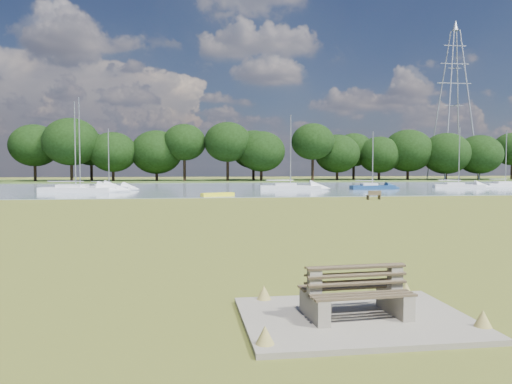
{
  "coord_description": "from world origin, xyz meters",
  "views": [
    {
      "loc": [
        -3.14,
        -22.81,
        2.9
      ],
      "look_at": [
        -0.14,
        -2.0,
        1.8
      ],
      "focal_mm": 35.0,
      "sensor_mm": 36.0,
      "label": 1
    }
  ],
  "objects": [
    {
      "name": "sailboat_9",
      "position": [
        39.55,
        38.71,
        0.5
      ],
      "size": [
        5.9,
        1.84,
        7.62
      ],
      "rotation": [
        0.0,
        0.0,
        0.03
      ],
      "color": "silver",
      "rests_on": "river"
    },
    {
      "name": "riverbank_bench",
      "position": [
        12.96,
        17.97,
        0.4
      ],
      "size": [
        1.32,
        0.59,
        0.79
      ],
      "rotation": [
        0.0,
        0.0,
        0.17
      ],
      "color": "brown",
      "rests_on": "ground"
    },
    {
      "name": "bench_pair",
      "position": [
        0.0,
        -14.0,
        0.52
      ],
      "size": [
        1.98,
        1.25,
        1.03
      ],
      "rotation": [
        0.0,
        0.0,
        0.06
      ],
      "color": "gray",
      "rests_on": "concrete_pad"
    },
    {
      "name": "sailboat_2",
      "position": [
        -14.78,
        32.87,
        0.56
      ],
      "size": [
        7.7,
        3.1,
        9.69
      ],
      "rotation": [
        0.0,
        0.0,
        -0.14
      ],
      "color": "silver",
      "rests_on": "river"
    },
    {
      "name": "sailboat_6",
      "position": [
        -14.43,
        33.39,
        0.54
      ],
      "size": [
        8.13,
        2.58,
        10.26
      ],
      "rotation": [
        0.0,
        0.0,
        -0.04
      ],
      "color": "silver",
      "rests_on": "river"
    },
    {
      "name": "sailboat_8",
      "position": [
        31.71,
        36.85,
        0.47
      ],
      "size": [
        6.43,
        3.21,
        7.82
      ],
      "rotation": [
        0.0,
        0.0,
        -0.25
      ],
      "color": "silver",
      "rests_on": "river"
    },
    {
      "name": "tree_line",
      "position": [
        -2.26,
        68.0,
        6.26
      ],
      "size": [
        137.76,
        8.69,
        10.52
      ],
      "color": "black",
      "rests_on": "far_bank"
    },
    {
      "name": "sailboat_3",
      "position": [
        9.27,
        35.21,
        0.52
      ],
      "size": [
        7.33,
        2.96,
        8.87
      ],
      "rotation": [
        0.0,
        0.0,
        -0.14
      ],
      "color": "silver",
      "rests_on": "river"
    },
    {
      "name": "concrete_pad",
      "position": [
        0.0,
        -14.0,
        0.05
      ],
      "size": [
        4.2,
        3.2,
        0.1
      ],
      "primitive_type": "cube",
      "color": "gray",
      "rests_on": "ground"
    },
    {
      "name": "river",
      "position": [
        0.0,
        42.0,
        0.0
      ],
      "size": [
        220.0,
        40.0,
        0.1
      ],
      "primitive_type": "cube",
      "color": "gray",
      "rests_on": "ground"
    },
    {
      "name": "sailboat_7",
      "position": [
        -12.02,
        37.86,
        0.46
      ],
      "size": [
        6.1,
        3.84,
        7.23
      ],
      "rotation": [
        0.0,
        0.0,
        -0.4
      ],
      "color": "silver",
      "rests_on": "river"
    },
    {
      "name": "kayak",
      "position": [
        -0.05,
        24.0,
        0.21
      ],
      "size": [
        3.26,
        1.95,
        0.32
      ],
      "primitive_type": "cube",
      "rotation": [
        0.0,
        0.0,
        0.4
      ],
      "color": "yellow",
      "rests_on": "river"
    },
    {
      "name": "ground",
      "position": [
        0.0,
        0.0,
        0.0
      ],
      "size": [
        220.0,
        220.0,
        0.0
      ],
      "primitive_type": "plane",
      "color": "olive"
    },
    {
      "name": "sailboat_1",
      "position": [
        19.34,
        34.84,
        0.5
      ],
      "size": [
        5.32,
        1.51,
        6.99
      ],
      "rotation": [
        0.0,
        0.0,
        -0.0
      ],
      "color": "navy",
      "rests_on": "river"
    },
    {
      "name": "far_bank",
      "position": [
        0.0,
        72.0,
        0.0
      ],
      "size": [
        220.0,
        20.0,
        0.4
      ],
      "primitive_type": "cube",
      "color": "#4C6626",
      "rests_on": "ground"
    },
    {
      "name": "pylon",
      "position": [
        49.81,
        70.0,
        19.68
      ],
      "size": [
        7.12,
        4.99,
        31.29
      ],
      "color": "#9397A2",
      "rests_on": "far_bank"
    }
  ]
}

